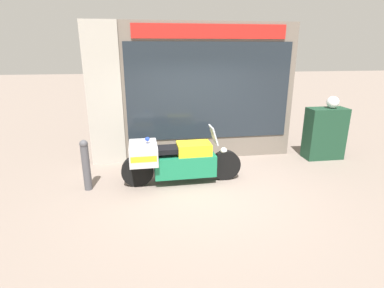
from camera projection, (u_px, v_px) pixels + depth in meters
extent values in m
plane|color=gray|center=(208.00, 190.00, 6.01)|extent=(60.00, 60.00, 0.00)
cube|color=#6B6056|center=(193.00, 93.00, 7.39)|extent=(5.04, 0.40, 3.31)
cube|color=#A39E93|center=(105.00, 95.00, 7.12)|extent=(0.81, 0.55, 3.31)
cube|color=#1E262D|center=(210.00, 92.00, 7.23)|extent=(4.00, 0.02, 2.31)
cube|color=red|center=(211.00, 31.00, 6.80)|extent=(3.60, 0.03, 0.32)
cube|color=slate|center=(206.00, 145.00, 7.87)|extent=(3.78, 0.30, 0.55)
cube|color=silver|center=(205.00, 108.00, 7.70)|extent=(3.78, 0.02, 1.44)
cube|color=beige|center=(207.00, 80.00, 7.35)|extent=(3.78, 0.30, 0.02)
cube|color=maroon|center=(153.00, 79.00, 7.16)|extent=(0.18, 0.04, 0.05)
cube|color=navy|center=(189.00, 79.00, 7.28)|extent=(0.18, 0.04, 0.05)
cube|color=black|center=(224.00, 78.00, 7.40)|extent=(0.18, 0.04, 0.05)
cube|color=#B7B2A8|center=(258.00, 78.00, 7.52)|extent=(0.18, 0.04, 0.05)
cube|color=yellow|center=(173.00, 132.00, 7.56)|extent=(0.19, 0.02, 0.27)
cube|color=#2D8E42|center=(239.00, 130.00, 7.80)|extent=(0.19, 0.04, 0.27)
cylinder|color=black|center=(225.00, 165.00, 6.40)|extent=(0.65, 0.16, 0.65)
cylinder|color=black|center=(138.00, 171.00, 6.10)|extent=(0.65, 0.16, 0.65)
cube|color=#19754C|center=(185.00, 164.00, 6.23)|extent=(1.27, 0.55, 0.45)
cube|color=yellow|center=(194.00, 149.00, 6.17)|extent=(0.70, 0.48, 0.27)
cube|color=black|center=(171.00, 149.00, 6.08)|extent=(0.74, 0.41, 0.10)
cube|color=#B7B7BC|center=(143.00, 153.00, 6.00)|extent=(0.57, 0.78, 0.38)
cube|color=yellow|center=(143.00, 153.00, 6.00)|extent=(0.52, 0.79, 0.11)
cube|color=#B2BCC6|center=(214.00, 135.00, 6.15)|extent=(0.15, 0.36, 0.38)
sphere|color=white|center=(224.00, 151.00, 6.30)|extent=(0.14, 0.14, 0.14)
sphere|color=blue|center=(147.00, 139.00, 5.93)|extent=(0.09, 0.09, 0.09)
cube|color=#193D28|center=(325.00, 133.00, 7.58)|extent=(0.96, 0.47, 1.30)
sphere|color=white|center=(333.00, 102.00, 7.34)|extent=(0.30, 0.30, 0.30)
cylinder|color=#47474C|center=(86.00, 168.00, 5.90)|extent=(0.15, 0.15, 0.91)
sphere|color=#47474C|center=(84.00, 144.00, 5.74)|extent=(0.16, 0.16, 0.16)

